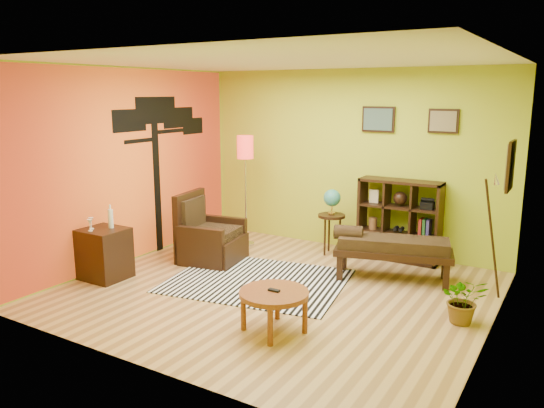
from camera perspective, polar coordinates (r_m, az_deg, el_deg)
The scene contains 11 objects.
ground at distance 6.75m, azimuth 0.46°, elevation -9.29°, with size 5.00×5.00×0.00m, color tan.
room_shell at distance 6.39m, azimuth -0.17°, elevation 6.14°, with size 5.04×4.54×2.82m.
zebra_rug at distance 7.07m, azimuth -1.60°, elevation -8.24°, with size 2.25×1.76×0.01m, color white.
coffee_table at distance 5.53m, azimuth 0.21°, elevation -9.95°, with size 0.72×0.72×0.46m.
armchair at distance 7.90m, azimuth -6.85°, elevation -3.88°, with size 0.95×0.95×1.01m.
side_cabinet at distance 7.42m, azimuth -17.58°, elevation -5.08°, with size 0.58×0.52×1.00m.
floor_lamp at distance 8.43m, azimuth -2.89°, elevation 5.06°, with size 0.27×0.27×1.78m.
globe_table at distance 8.08m, azimuth 6.46°, elevation -0.14°, with size 0.41×0.41×1.01m.
cube_shelf at distance 8.01m, azimuth 13.61°, elevation -1.72°, with size 1.20×0.35×1.20m.
bench at distance 7.17m, azimuth 12.57°, elevation -4.52°, with size 1.61×0.94×0.70m.
potted_plant at distance 6.16m, azimuth 19.89°, elevation -10.15°, with size 0.47×0.53×0.41m, color #26661E.
Camera 1 is at (3.20, -5.42, 2.45)m, focal length 35.00 mm.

